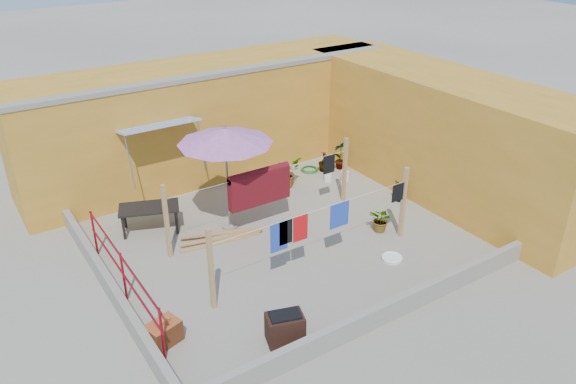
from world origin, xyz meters
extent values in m
plane|color=#9E998E|center=(0.00, 0.00, 0.00)|extent=(80.00, 80.00, 0.00)
cube|color=orange|center=(0.50, 4.70, 1.60)|extent=(11.00, 2.40, 3.20)
cube|color=gray|center=(0.50, 3.65, 3.15)|extent=(11.00, 0.35, 0.12)
cube|color=#2D51B2|center=(-1.60, 3.15, 2.25)|extent=(2.00, 0.79, 0.22)
cylinder|color=gray|center=(-2.55, 2.78, 1.60)|extent=(0.03, 0.30, 1.28)
cylinder|color=gray|center=(-0.65, 2.78, 1.60)|extent=(0.03, 0.30, 1.28)
cube|color=orange|center=(5.20, 0.00, 1.60)|extent=(2.40, 9.00, 3.20)
cube|color=gray|center=(0.00, -3.58, 0.22)|extent=(8.30, 0.16, 0.44)
cube|color=gray|center=(-4.08, 0.00, 0.22)|extent=(0.16, 7.30, 0.44)
cylinder|color=maroon|center=(-3.85, -2.20, 0.55)|extent=(0.05, 0.05, 1.10)
cylinder|color=maroon|center=(-3.85, -0.20, 0.55)|extent=(0.05, 0.05, 1.10)
cylinder|color=maroon|center=(-3.85, 1.80, 0.55)|extent=(0.05, 0.05, 1.10)
cylinder|color=maroon|center=(-3.85, -0.20, 1.05)|extent=(0.04, 4.20, 0.04)
cylinder|color=maroon|center=(-3.85, -0.20, 0.60)|extent=(0.04, 4.20, 0.04)
cube|color=tan|center=(-2.50, -1.40, 0.90)|extent=(0.09, 0.09, 1.80)
cube|color=tan|center=(2.50, -1.40, 0.90)|extent=(0.09, 0.09, 1.80)
cube|color=tan|center=(2.50, 0.80, 0.90)|extent=(0.09, 0.09, 1.80)
cube|color=tan|center=(-2.50, 0.80, 0.90)|extent=(0.09, 0.09, 1.80)
cylinder|color=silver|center=(0.00, -1.40, 1.45)|extent=(5.00, 0.01, 0.01)
cylinder|color=silver|center=(0.00, 0.80, 1.45)|extent=(5.00, 0.01, 0.01)
cube|color=#550E15|center=(-0.12, 0.80, 1.08)|extent=(1.61, 0.22, 0.84)
cube|color=black|center=(1.97, 0.80, 1.20)|extent=(0.35, 0.02, 0.51)
cube|color=brown|center=(-0.52, 0.80, 1.22)|extent=(0.45, 0.02, 0.45)
cube|color=#213FB3|center=(-0.96, -1.40, 1.12)|extent=(0.40, 0.02, 0.67)
cube|color=black|center=(-0.80, -1.40, 1.17)|extent=(0.32, 0.02, 0.55)
cube|color=red|center=(-0.43, -1.40, 1.15)|extent=(0.35, 0.02, 0.60)
cube|color=#213FB3|center=(0.59, -1.40, 1.15)|extent=(0.49, 0.02, 0.59)
cube|color=black|center=(2.30, -1.40, 1.23)|extent=(0.35, 0.02, 0.45)
cylinder|color=gray|center=(-0.76, 1.20, 0.03)|extent=(0.40, 0.40, 0.07)
cylinder|color=gray|center=(-0.76, 1.20, 1.28)|extent=(0.05, 0.05, 2.55)
cone|color=#C76BB4|center=(-0.76, 1.20, 2.42)|extent=(2.48, 2.48, 0.36)
cylinder|color=gray|center=(-0.76, 1.20, 2.62)|extent=(0.04, 0.04, 0.11)
cube|color=black|center=(-2.44, 2.12, 0.64)|extent=(1.58, 1.17, 0.05)
cube|color=black|center=(-3.12, 2.08, 0.31)|extent=(0.05, 0.05, 0.62)
cube|color=black|center=(-2.92, 2.60, 0.31)|extent=(0.05, 0.05, 0.62)
cube|color=black|center=(-1.96, 1.63, 0.31)|extent=(0.05, 0.05, 0.62)
cube|color=black|center=(-1.76, 2.16, 0.31)|extent=(0.05, 0.05, 0.62)
cube|color=#A34C25|center=(-3.70, -1.81, 0.21)|extent=(0.68, 0.57, 0.43)
cube|color=#B9532B|center=(-3.70, -1.81, 0.47)|extent=(0.29, 0.20, 0.09)
cube|color=tan|center=(-1.29, 0.67, 0.02)|extent=(1.97, 0.40, 0.04)
cube|color=tan|center=(-1.21, 0.79, 0.06)|extent=(1.95, 0.56, 0.04)
cube|color=tan|center=(-1.13, 0.91, 0.11)|extent=(1.89, 0.82, 0.04)
cube|color=black|center=(-1.84, -2.97, 0.28)|extent=(0.77, 0.63, 0.56)
cube|color=black|center=(-1.84, -2.97, 0.58)|extent=(0.63, 0.49, 0.04)
cylinder|color=white|center=(1.62, -2.08, 0.03)|extent=(0.45, 0.45, 0.06)
torus|color=white|center=(1.62, -2.08, 0.06)|extent=(0.48, 0.48, 0.05)
cylinder|color=white|center=(3.29, 1.72, 0.15)|extent=(0.22, 0.22, 0.30)
cylinder|color=white|center=(3.29, 1.72, 0.32)|extent=(0.06, 0.06, 0.05)
cylinder|color=white|center=(2.88, 2.00, 0.16)|extent=(0.23, 0.23, 0.32)
cylinder|color=white|center=(2.88, 2.00, 0.34)|extent=(0.06, 0.06, 0.05)
torus|color=#1B7B20|center=(2.85, 2.88, 0.02)|extent=(0.55, 0.55, 0.04)
torus|color=#1B7B20|center=(2.85, 2.88, 0.06)|extent=(0.46, 0.46, 0.04)
imported|color=#205A19|center=(1.69, 2.39, 0.43)|extent=(0.92, 0.85, 0.86)
imported|color=#205A19|center=(3.20, 2.62, 0.32)|extent=(0.39, 0.39, 0.64)
imported|color=#205A19|center=(3.70, 2.49, 0.46)|extent=(0.52, 0.38, 0.92)
imported|color=#205A19|center=(3.70, -0.08, 0.33)|extent=(0.47, 0.46, 0.67)
imported|color=#205A19|center=(2.24, -0.99, 0.31)|extent=(0.61, 0.66, 0.63)
camera|label=1|loc=(-6.15, -9.64, 7.06)|focal=35.00mm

